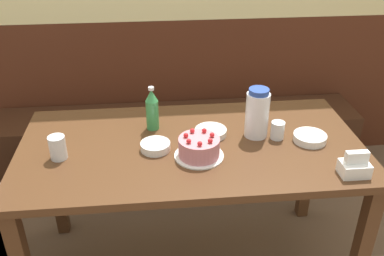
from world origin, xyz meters
TOP-DOWN VIEW (x-y plane):
  - bench_seat at (0.00, 0.83)m, footprint 2.30×0.38m
  - dining_table at (0.00, 0.00)m, footprint 1.49×0.76m
  - birthday_cake at (0.02, -0.10)m, footprint 0.21×0.21m
  - water_pitcher at (0.30, 0.05)m, footprint 0.10×0.10m
  - soju_bottle at (-0.16, 0.15)m, footprint 0.06×0.06m
  - napkin_holder at (0.60, -0.29)m, footprint 0.11×0.08m
  - bowl_soup_white at (0.10, 0.07)m, footprint 0.14×0.14m
  - bowl_rice_small at (-0.16, -0.03)m, footprint 0.13×0.13m
  - bowl_side_dish at (0.52, -0.03)m, footprint 0.14×0.14m
  - glass_water_tall at (0.39, 0.01)m, footprint 0.06×0.06m
  - glass_tumbler_short at (-0.55, -0.06)m, footprint 0.07×0.07m

SIDE VIEW (x-z plane):
  - bench_seat at x=0.00m, z-range 0.00..0.45m
  - dining_table at x=0.00m, z-range 0.28..1.01m
  - bowl_soup_white at x=0.10m, z-range 0.74..0.76m
  - bowl_side_dish at x=0.52m, z-range 0.74..0.77m
  - bowl_rice_small at x=-0.16m, z-range 0.74..0.77m
  - napkin_holder at x=0.60m, z-range 0.72..0.83m
  - glass_water_tall at x=0.39m, z-range 0.74..0.82m
  - birthday_cake at x=0.02m, z-range 0.73..0.83m
  - glass_tumbler_short at x=-0.55m, z-range 0.74..0.84m
  - soju_bottle at x=-0.16m, z-range 0.73..0.94m
  - water_pitcher at x=0.30m, z-range 0.73..0.96m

